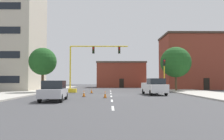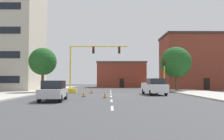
# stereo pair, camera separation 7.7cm
# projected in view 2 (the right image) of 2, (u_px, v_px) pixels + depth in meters

# --- Properties ---
(ground_plane) EXTENTS (160.00, 160.00, 0.00)m
(ground_plane) POSITION_uv_depth(u_px,v_px,m) (111.00, 95.00, 28.77)
(ground_plane) COLOR #424244
(sidewalk_left) EXTENTS (6.00, 56.00, 0.14)m
(sidewalk_left) POSITION_uv_depth(u_px,v_px,m) (34.00, 91.00, 36.65)
(sidewalk_left) COLOR #B2ADA3
(sidewalk_left) RESTS_ON ground_plane
(sidewalk_right) EXTENTS (6.00, 56.00, 0.14)m
(sidewalk_right) POSITION_uv_depth(u_px,v_px,m) (187.00, 91.00, 36.89)
(sidewalk_right) COLOR #B2ADA3
(sidewalk_right) RESTS_ON ground_plane
(lane_stripe_seg_0) EXTENTS (0.16, 2.40, 0.01)m
(lane_stripe_seg_0) POSITION_uv_depth(u_px,v_px,m) (112.00, 108.00, 14.79)
(lane_stripe_seg_0) COLOR silver
(lane_stripe_seg_0) RESTS_ON ground_plane
(lane_stripe_seg_1) EXTENTS (0.16, 2.40, 0.01)m
(lane_stripe_seg_1) POSITION_uv_depth(u_px,v_px,m) (111.00, 101.00, 20.28)
(lane_stripe_seg_1) COLOR silver
(lane_stripe_seg_1) RESTS_ON ground_plane
(lane_stripe_seg_2) EXTENTS (0.16, 2.40, 0.01)m
(lane_stripe_seg_2) POSITION_uv_depth(u_px,v_px,m) (111.00, 96.00, 25.78)
(lane_stripe_seg_2) COLOR silver
(lane_stripe_seg_2) RESTS_ON ground_plane
(lane_stripe_seg_3) EXTENTS (0.16, 2.40, 0.01)m
(lane_stripe_seg_3) POSITION_uv_depth(u_px,v_px,m) (111.00, 94.00, 31.27)
(lane_stripe_seg_3) COLOR silver
(lane_stripe_seg_3) RESTS_ON ground_plane
(lane_stripe_seg_4) EXTENTS (0.16, 2.40, 0.01)m
(lane_stripe_seg_4) POSITION_uv_depth(u_px,v_px,m) (111.00, 92.00, 36.76)
(lane_stripe_seg_4) COLOR silver
(lane_stripe_seg_4) RESTS_ON ground_plane
(lane_stripe_seg_5) EXTENTS (0.16, 2.40, 0.01)m
(lane_stripe_seg_5) POSITION_uv_depth(u_px,v_px,m) (111.00, 90.00, 42.26)
(lane_stripe_seg_5) COLOR silver
(lane_stripe_seg_5) RESTS_ON ground_plane
(building_brick_center) EXTENTS (12.38, 10.00, 6.46)m
(building_brick_center) POSITION_uv_depth(u_px,v_px,m) (121.00, 75.00, 61.57)
(building_brick_center) COLOR brown
(building_brick_center) RESTS_ON ground_plane
(building_row_right) EXTENTS (14.22, 9.04, 10.95)m
(building_row_right) POSITION_uv_depth(u_px,v_px,m) (198.00, 62.00, 47.89)
(building_row_right) COLOR brown
(building_row_right) RESTS_ON ground_plane
(traffic_signal_gantry) EXTENTS (9.30, 1.20, 6.83)m
(traffic_signal_gantry) POSITION_uv_depth(u_px,v_px,m) (78.00, 77.00, 34.10)
(traffic_signal_gantry) COLOR yellow
(traffic_signal_gantry) RESTS_ON ground_plane
(traffic_light_pole_right) EXTENTS (0.32, 0.47, 4.80)m
(traffic_light_pole_right) POSITION_uv_depth(u_px,v_px,m) (164.00, 68.00, 33.94)
(traffic_light_pole_right) COLOR yellow
(traffic_light_pole_right) RESTS_ON ground_plane
(tree_right_mid) EXTENTS (4.96, 4.96, 7.20)m
(tree_right_mid) POSITION_uv_depth(u_px,v_px,m) (176.00, 62.00, 38.06)
(tree_right_mid) COLOR #4C3823
(tree_right_mid) RESTS_ON ground_plane
(tree_left_near) EXTENTS (3.86, 3.86, 6.36)m
(tree_left_near) POSITION_uv_depth(u_px,v_px,m) (43.00, 62.00, 33.07)
(tree_left_near) COLOR #4C3823
(tree_left_near) RESTS_ON ground_plane
(pickup_truck_white) EXTENTS (2.46, 5.55, 1.99)m
(pickup_truck_white) POSITION_uv_depth(u_px,v_px,m) (154.00, 87.00, 28.78)
(pickup_truck_white) COLOR white
(pickup_truck_white) RESTS_ON ground_plane
(sedan_silver_near_left) EXTENTS (2.08, 4.59, 1.74)m
(sedan_silver_near_left) POSITION_uv_depth(u_px,v_px,m) (54.00, 91.00, 19.99)
(sedan_silver_near_left) COLOR #B7B7BC
(sedan_silver_near_left) RESTS_ON ground_plane
(traffic_cone_roadside_a) EXTENTS (0.36, 0.36, 0.73)m
(traffic_cone_roadside_a) POSITION_uv_depth(u_px,v_px,m) (84.00, 94.00, 24.95)
(traffic_cone_roadside_a) COLOR black
(traffic_cone_roadside_a) RESTS_ON ground_plane
(traffic_cone_roadside_b) EXTENTS (0.36, 0.36, 0.71)m
(traffic_cone_roadside_b) POSITION_uv_depth(u_px,v_px,m) (92.00, 91.00, 31.81)
(traffic_cone_roadside_b) COLOR black
(traffic_cone_roadside_b) RESTS_ON ground_plane
(traffic_cone_roadside_c) EXTENTS (0.36, 0.36, 0.74)m
(traffic_cone_roadside_c) POSITION_uv_depth(u_px,v_px,m) (105.00, 94.00, 23.37)
(traffic_cone_roadside_c) COLOR black
(traffic_cone_roadside_c) RESTS_ON ground_plane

